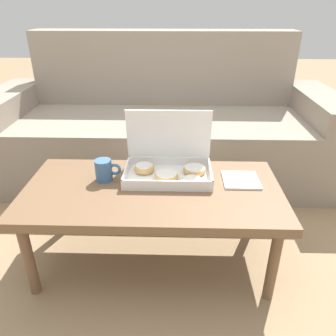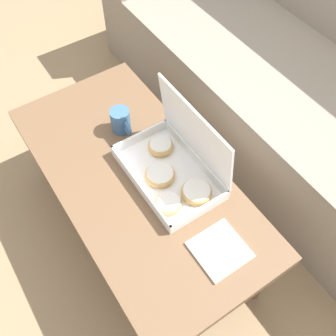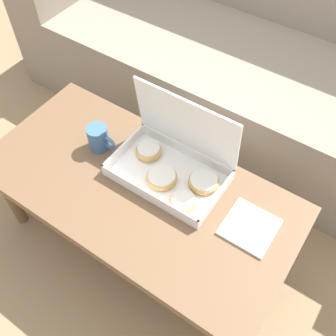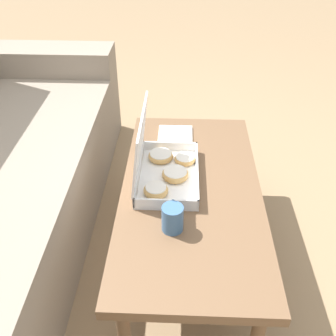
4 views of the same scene
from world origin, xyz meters
name	(u,v)px [view 1 (image 1 of 4)]	position (x,y,z in m)	size (l,w,h in m)	color
ground_plane	(156,243)	(0.00, 0.00, 0.00)	(12.00, 12.00, 0.00)	#937756
couch	(162,130)	(0.00, 0.83, 0.31)	(2.30, 0.84, 0.94)	gray
coffee_table	(153,196)	(0.00, -0.11, 0.36)	(1.11, 0.55, 0.40)	brown
pastry_box	(170,165)	(0.07, 0.00, 0.45)	(0.39, 0.25, 0.29)	white
coffee_mug	(104,170)	(-0.22, -0.05, 0.45)	(0.12, 0.07, 0.10)	#3D6693
napkin_stack	(241,180)	(0.39, -0.04, 0.40)	(0.16, 0.16, 0.01)	white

